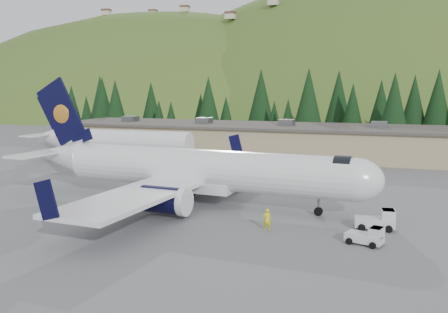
% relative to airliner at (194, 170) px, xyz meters
% --- Properties ---
extents(ground, '(600.00, 600.00, 0.00)m').
position_rel_airliner_xyz_m(ground, '(1.11, -0.07, -3.37)').
color(ground, slate).
extents(airliner, '(38.09, 35.73, 12.64)m').
position_rel_airliner_xyz_m(airliner, '(0.00, 0.00, 0.00)').
color(airliner, white).
rests_on(airliner, ground).
extents(second_airliner, '(27.50, 11.00, 10.05)m').
position_rel_airliner_xyz_m(second_airliner, '(-23.81, 21.93, -0.04)').
color(second_airliner, white).
rests_on(second_airliner, ground).
extents(baggage_tug_a, '(3.34, 2.27, 1.68)m').
position_rel_airliner_xyz_m(baggage_tug_a, '(17.82, -3.53, -2.62)').
color(baggage_tug_a, silver).
rests_on(baggage_tug_a, ground).
extents(baggage_tug_b, '(2.92, 2.18, 1.42)m').
position_rel_airliner_xyz_m(baggage_tug_b, '(17.26, -8.04, -2.73)').
color(baggage_tug_b, silver).
rests_on(baggage_tug_b, ground).
extents(terminal_building, '(71.00, 17.00, 6.10)m').
position_rel_airliner_xyz_m(terminal_building, '(-3.90, 37.93, -0.75)').
color(terminal_building, tan).
rests_on(terminal_building, ground).
extents(ramp_worker, '(0.75, 0.58, 1.83)m').
position_rel_airliner_xyz_m(ramp_worker, '(9.32, -6.91, -2.45)').
color(ramp_worker, yellow).
rests_on(ramp_worker, ground).
extents(tree_line, '(110.55, 19.49, 14.47)m').
position_rel_airliner_xyz_m(tree_line, '(-3.82, 60.34, 4.25)').
color(tree_line, black).
rests_on(tree_line, ground).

